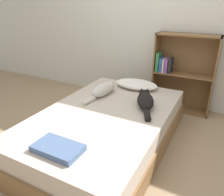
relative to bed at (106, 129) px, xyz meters
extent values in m
plane|color=#997F60|center=(0.00, 0.00, -0.20)|extent=(8.00, 8.00, 0.00)
cube|color=silver|center=(0.00, 1.46, 1.05)|extent=(8.00, 0.06, 2.50)
cube|color=brown|center=(0.00, 0.00, -0.09)|extent=(1.26, 2.01, 0.23)
cube|color=#C1B2A3|center=(0.00, 0.00, 0.12)|extent=(1.22, 1.95, 0.19)
ellipsoid|color=white|center=(0.02, 0.81, 0.26)|extent=(0.57, 0.34, 0.10)
ellipsoid|color=beige|center=(-0.24, 0.37, 0.28)|extent=(0.20, 0.41, 0.15)
sphere|color=beige|center=(-0.22, 0.54, 0.28)|extent=(0.12, 0.12, 0.12)
cone|color=beige|center=(-0.25, 0.54, 0.34)|extent=(0.04, 0.04, 0.03)
cone|color=beige|center=(-0.19, 0.54, 0.34)|extent=(0.04, 0.04, 0.03)
cylinder|color=beige|center=(-0.28, 0.11, 0.24)|extent=(0.08, 0.18, 0.06)
ellipsoid|color=black|center=(0.32, 0.32, 0.28)|extent=(0.32, 0.43, 0.14)
sphere|color=black|center=(0.26, 0.47, 0.27)|extent=(0.13, 0.13, 0.13)
cone|color=black|center=(0.22, 0.46, 0.34)|extent=(0.04, 0.04, 0.03)
cone|color=black|center=(0.29, 0.49, 0.34)|extent=(0.04, 0.04, 0.03)
cylinder|color=black|center=(0.43, 0.08, 0.24)|extent=(0.13, 0.19, 0.06)
cube|color=brown|center=(0.13, 1.29, 0.34)|extent=(0.02, 0.26, 1.09)
cube|color=brown|center=(0.93, 1.29, 0.34)|extent=(0.02, 0.26, 1.09)
cube|color=brown|center=(0.53, 1.29, -0.19)|extent=(0.82, 0.26, 0.02)
cube|color=brown|center=(0.53, 1.29, 0.88)|extent=(0.82, 0.26, 0.02)
cube|color=brown|center=(0.53, 1.29, 0.34)|extent=(0.78, 0.26, 0.02)
cube|color=brown|center=(0.53, 1.41, 0.34)|extent=(0.82, 0.02, 1.09)
cube|color=#337F47|center=(0.17, 1.25, 0.48)|extent=(0.04, 0.16, 0.26)
cube|color=#2D519E|center=(0.22, 1.25, 0.45)|extent=(0.04, 0.16, 0.20)
cube|color=beige|center=(0.26, 1.25, 0.45)|extent=(0.03, 0.16, 0.19)
cube|color=#8C4C99|center=(0.30, 1.25, 0.45)|extent=(0.04, 0.16, 0.19)
cube|color=#232328|center=(0.35, 1.25, 0.46)|extent=(0.04, 0.16, 0.21)
cube|color=#4C668E|center=(0.00, -0.74, 0.23)|extent=(0.38, 0.23, 0.05)
camera|label=1|loc=(1.01, -1.77, 1.26)|focal=35.00mm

